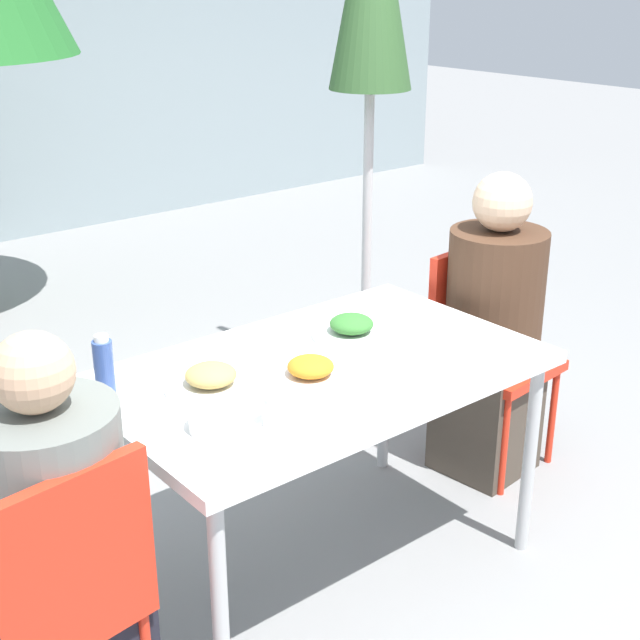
# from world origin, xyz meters

# --- Properties ---
(ground_plane) EXTENTS (24.00, 24.00, 0.00)m
(ground_plane) POSITION_xyz_m (0.00, 0.00, 0.00)
(ground_plane) COLOR gray
(dining_table) EXTENTS (1.36, 0.83, 0.75)m
(dining_table) POSITION_xyz_m (0.00, 0.00, 0.69)
(dining_table) COLOR white
(dining_table) RESTS_ON ground
(chair_left) EXTENTS (0.45, 0.45, 0.88)m
(chair_left) POSITION_xyz_m (-0.97, -0.20, 0.52)
(chair_left) COLOR red
(chair_left) RESTS_ON ground
(person_left) EXTENTS (0.37, 0.37, 1.14)m
(person_left) POSITION_xyz_m (-0.93, -0.12, 0.53)
(person_left) COLOR black
(person_left) RESTS_ON ground
(chair_right) EXTENTS (0.44, 0.44, 0.88)m
(chair_right) POSITION_xyz_m (0.97, 0.18, 0.52)
(chair_right) COLOR red
(chair_right) RESTS_ON ground
(person_right) EXTENTS (0.37, 0.37, 1.21)m
(person_right) POSITION_xyz_m (0.93, 0.09, 0.57)
(person_right) COLOR #473D33
(person_right) RESTS_ON ground
(closed_umbrella) EXTENTS (0.36, 0.36, 2.36)m
(closed_umbrella) POSITION_xyz_m (1.06, 0.96, 1.77)
(closed_umbrella) COLOR #333333
(closed_umbrella) RESTS_ON ground
(plate_0) EXTENTS (0.26, 0.26, 0.07)m
(plate_0) POSITION_xyz_m (0.23, 0.12, 0.78)
(plate_0) COLOR white
(plate_0) RESTS_ON dining_table
(plate_1) EXTENTS (0.25, 0.25, 0.07)m
(plate_1) POSITION_xyz_m (-0.08, -0.06, 0.78)
(plate_1) COLOR white
(plate_1) RESTS_ON dining_table
(plate_2) EXTENTS (0.27, 0.27, 0.07)m
(plate_2) POSITION_xyz_m (-0.35, 0.07, 0.78)
(plate_2) COLOR white
(plate_2) RESTS_ON dining_table
(bottle) EXTENTS (0.06, 0.06, 0.19)m
(bottle) POSITION_xyz_m (-0.61, 0.22, 0.84)
(bottle) COLOR #334C8E
(bottle) RESTS_ON dining_table
(drinking_cup) EXTENTS (0.07, 0.07, 0.08)m
(drinking_cup) POSITION_xyz_m (-0.33, -0.22, 0.80)
(drinking_cup) COLOR white
(drinking_cup) RESTS_ON dining_table
(salad_bowl) EXTENTS (0.15, 0.15, 0.06)m
(salad_bowl) POSITION_xyz_m (-0.47, -0.14, 0.78)
(salad_bowl) COLOR white
(salad_bowl) RESTS_ON dining_table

